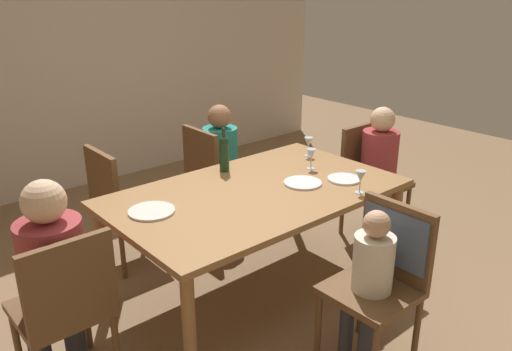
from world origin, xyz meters
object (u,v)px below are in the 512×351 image
Objects in this scene: chair_left_end at (65,304)px; dinner_plate_guest_right at (303,183)px; person_man_guest at (381,164)px; dinner_plate_guest_left at (344,179)px; handbag at (174,233)px; chair_far_right at (212,173)px; person_man_bearded at (53,271)px; chair_right_end at (369,173)px; dining_table at (256,201)px; chair_far_left at (119,199)px; person_child_small at (369,277)px; wine_glass_near_left at (361,177)px; wine_bottle_tall_green at (224,152)px; wine_glass_near_right at (309,143)px; chair_near at (387,262)px; wine_glass_centre at (311,155)px; person_woman_host at (223,158)px; dinner_plate_host at (152,211)px.

dinner_plate_guest_right is at bearing -1.21° from chair_left_end.
person_man_guest is (2.63, 0.06, 0.11)m from chair_left_end.
chair_left_end is 3.64× the size of dinner_plate_guest_right.
dinner_plate_guest_left is 1.50m from handbag.
person_man_bearded is (-1.65, -0.91, 0.13)m from chair_far_right.
dinner_plate_guest_right is at bearing 11.67° from chair_right_end.
chair_far_left is (-0.51, 0.94, -0.15)m from dining_table.
chair_far_left is at bearing 127.50° from dinner_plate_guest_right.
person_child_small is 0.75m from wine_glass_near_left.
wine_glass_near_right is (0.69, -0.16, -0.03)m from wine_bottle_tall_green.
dinner_plate_guest_left is at bearing 11.05° from chair_far_right.
dining_table is 2.03× the size of chair_far_right.
chair_far_right is 0.84m from chair_far_left.
chair_left_end is 1.67m from handbag.
person_man_guest is 1.77m from handbag.
chair_far_right is 1.00× the size of chair_far_left.
chair_near is 6.17× the size of wine_glass_centre.
wine_glass_near_left is at bearing -11.94° from chair_left_end.
chair_right_end is at bearing -31.59° from handbag.
chair_right_end is 2.92× the size of wine_bottle_tall_green.
dining_table is at bearing -160.98° from wine_glass_near_right.
person_woman_host is 7.33× the size of wine_glass_centre.
chair_far_right is 1.09m from dinner_plate_guest_right.
wine_glass_near_right is (0.20, 0.21, 0.00)m from wine_glass_centre.
chair_near is 0.79× the size of person_man_bearded.
person_man_bearded is 4.14× the size of handbag.
chair_left_end is 6.17× the size of wine_glass_near_right.
chair_right_end is 0.98× the size of person_child_small.
chair_far_right is 1.00× the size of chair_right_end.
person_woman_host is at bearing -44.46° from chair_right_end.
person_woman_host is (0.32, 1.88, 0.04)m from chair_near.
person_child_small is 1.40m from wine_bottle_tall_green.
chair_far_left is 1.94m from person_child_small.
dinner_plate_guest_left is at bearing -8.49° from person_man_bearded.
person_woman_host reaches higher than chair_far_left.
person_child_small is at bearing -120.64° from wine_glass_centre.
wine_glass_near_right is at bearing -33.03° from person_child_small.
person_woman_host is 1.39m from dinner_plate_host.
handbag is (-1.39, 0.85, -0.42)m from chair_right_end.
person_man_guest is at bearing -52.51° from chair_near.
chair_near is at bearing -122.92° from dinner_plate_guest_left.
person_woman_host is at bearing 35.29° from dinner_plate_host.
person_man_bearded is 1.63m from dinner_plate_guest_right.
person_man_bearded is 7.78× the size of wine_glass_near_right.
wine_glass_near_right reaches higher than handbag.
chair_right_end is at bearing 3.79° from dining_table.
wine_glass_near_right is 1.45m from dinner_plate_host.
person_child_small is at bearing -111.96° from dinner_plate_guest_right.
dinner_plate_guest_right is (1.62, -0.15, 0.10)m from person_man_bearded.
person_man_bearded reaches higher than wine_glass_near_right.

